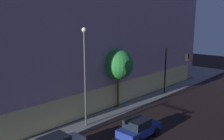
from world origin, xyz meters
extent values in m
cube|color=#4C4C51|center=(11.71, 23.70, 0.07)|extent=(35.58, 30.52, 0.15)
cube|color=#F7E38D|center=(11.71, 8.84, 1.43)|extent=(31.67, 0.60, 2.57)
cube|color=#AD8C9C|center=(11.71, 23.70, 8.10)|extent=(35.18, 30.12, 15.90)
cylinder|color=black|center=(18.14, 7.13, 3.18)|extent=(0.18, 0.18, 6.07)
cylinder|color=black|center=(17.97, 5.29, 5.84)|extent=(0.46, 3.69, 0.12)
cube|color=black|center=(17.85, 4.00, 5.34)|extent=(0.35, 0.35, 0.90)
sphere|color=red|center=(17.84, 3.83, 5.06)|extent=(0.18, 0.18, 0.18)
cylinder|color=#4D4D4D|center=(4.10, 6.93, 4.48)|extent=(0.16, 0.16, 8.66)
sphere|color=#F9EFC6|center=(4.10, 6.93, 8.96)|extent=(0.44, 0.44, 0.44)
cylinder|color=#4B471E|center=(9.95, 8.19, 1.92)|extent=(0.24, 0.24, 3.53)
sphere|color=#2B8737|center=(9.95, 8.19, 5.04)|extent=(3.40, 3.40, 3.40)
cube|color=#F9F4CC|center=(1.31, 5.14, 0.68)|extent=(0.12, 0.20, 0.12)
cube|color=#F9F4CC|center=(1.32, 4.12, 0.68)|extent=(0.12, 0.20, 0.12)
cube|color=navy|center=(5.81, 2.08, 0.68)|extent=(4.02, 1.85, 0.67)
cube|color=black|center=(5.51, 2.08, 1.36)|extent=(1.91, 1.65, 0.68)
cube|color=#F9F4CC|center=(7.76, 2.63, 0.68)|extent=(0.12, 0.20, 0.12)
cube|color=#F9F4CC|center=(7.77, 1.54, 0.68)|extent=(0.12, 0.20, 0.12)
cylinder|color=black|center=(7.05, 3.00, 0.35)|extent=(0.70, 0.24, 0.69)
cylinder|color=black|center=(7.06, 1.17, 0.35)|extent=(0.70, 0.24, 0.69)
cylinder|color=black|center=(4.56, 2.99, 0.35)|extent=(0.70, 0.24, 0.69)
camera|label=1|loc=(-10.10, -9.65, 9.80)|focal=39.87mm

